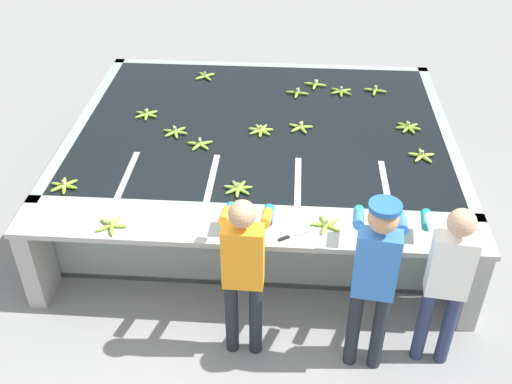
# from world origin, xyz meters

# --- Properties ---
(ground_plane) EXTENTS (80.00, 80.00, 0.00)m
(ground_plane) POSITION_xyz_m (0.00, 0.00, 0.00)
(ground_plane) COLOR gray
(ground_plane) RESTS_ON ground
(wash_tank) EXTENTS (4.09, 3.22, 0.91)m
(wash_tank) POSITION_xyz_m (0.00, 2.05, 0.45)
(wash_tank) COLOR gray
(wash_tank) RESTS_ON ground
(work_ledge) EXTENTS (4.09, 0.45, 0.91)m
(work_ledge) POSITION_xyz_m (0.00, 0.22, 0.63)
(work_ledge) COLOR #9E9E99
(work_ledge) RESTS_ON ground
(worker_0) EXTENTS (0.41, 0.71, 1.58)m
(worker_0) POSITION_xyz_m (-0.00, -0.27, 0.94)
(worker_0) COLOR #1E2328
(worker_0) RESTS_ON ground
(worker_1) EXTENTS (0.46, 0.74, 1.67)m
(worker_1) POSITION_xyz_m (1.00, -0.35, 1.01)
(worker_1) COLOR #1E2328
(worker_1) RESTS_ON ground
(worker_2) EXTENTS (0.45, 0.72, 1.57)m
(worker_2) POSITION_xyz_m (1.57, -0.26, 0.93)
(worker_2) COLOR navy
(worker_2) RESTS_ON ground
(banana_bunch_floating_0) EXTENTS (0.24, 0.24, 0.08)m
(banana_bunch_floating_0) POSITION_xyz_m (-0.78, 3.17, 0.92)
(banana_bunch_floating_0) COLOR #93BC3D
(banana_bunch_floating_0) RESTS_ON wash_tank
(banana_bunch_floating_1) EXTENTS (0.28, 0.28, 0.08)m
(banana_bunch_floating_1) POSITION_xyz_m (1.58, 2.05, 0.92)
(banana_bunch_floating_1) COLOR #7FAD33
(banana_bunch_floating_1) RESTS_ON wash_tank
(banana_bunch_floating_2) EXTENTS (0.28, 0.26, 0.08)m
(banana_bunch_floating_2) POSITION_xyz_m (1.64, 1.47, 0.92)
(banana_bunch_floating_2) COLOR #9EC642
(banana_bunch_floating_2) RESTS_ON wash_tank
(banana_bunch_floating_3) EXTENTS (0.27, 0.28, 0.08)m
(banana_bunch_floating_3) POSITION_xyz_m (-1.30, 2.14, 0.92)
(banana_bunch_floating_3) COLOR #7FAD33
(banana_bunch_floating_3) RESTS_ON wash_tank
(banana_bunch_floating_4) EXTENTS (0.27, 0.27, 0.08)m
(banana_bunch_floating_4) POSITION_xyz_m (0.42, 1.96, 0.92)
(banana_bunch_floating_4) COLOR #8CB738
(banana_bunch_floating_4) RESTS_ON wash_tank
(banana_bunch_floating_5) EXTENTS (0.28, 0.28, 0.08)m
(banana_bunch_floating_5) POSITION_xyz_m (-1.76, 0.72, 0.92)
(banana_bunch_floating_5) COLOR #7FAD33
(banana_bunch_floating_5) RESTS_ON wash_tank
(banana_bunch_floating_6) EXTENTS (0.28, 0.28, 0.08)m
(banana_bunch_floating_6) POSITION_xyz_m (0.60, 3.04, 0.92)
(banana_bunch_floating_6) COLOR #93BC3D
(banana_bunch_floating_6) RESTS_ON wash_tank
(banana_bunch_floating_7) EXTENTS (0.28, 0.27, 0.08)m
(banana_bunch_floating_7) POSITION_xyz_m (-0.00, 1.87, 0.92)
(banana_bunch_floating_7) COLOR #8CB738
(banana_bunch_floating_7) RESTS_ON wash_tank
(banana_bunch_floating_8) EXTENTS (0.28, 0.28, 0.08)m
(banana_bunch_floating_8) POSITION_xyz_m (-0.91, 1.78, 0.92)
(banana_bunch_floating_8) COLOR #75A333
(banana_bunch_floating_8) RESTS_ON wash_tank
(banana_bunch_floating_9) EXTENTS (0.28, 0.28, 0.08)m
(banana_bunch_floating_9) POSITION_xyz_m (0.38, 2.79, 0.92)
(banana_bunch_floating_9) COLOR #75A333
(banana_bunch_floating_9) RESTS_ON wash_tank
(banana_bunch_floating_10) EXTENTS (0.27, 0.28, 0.08)m
(banana_bunch_floating_10) POSITION_xyz_m (0.90, 2.87, 0.92)
(banana_bunch_floating_10) COLOR #75A333
(banana_bunch_floating_10) RESTS_ON wash_tank
(banana_bunch_floating_11) EXTENTS (0.28, 0.28, 0.08)m
(banana_bunch_floating_11) POSITION_xyz_m (1.31, 2.92, 0.92)
(banana_bunch_floating_11) COLOR #7FAD33
(banana_bunch_floating_11) RESTS_ON wash_tank
(banana_bunch_floating_12) EXTENTS (0.28, 0.28, 0.08)m
(banana_bunch_floating_12) POSITION_xyz_m (-0.14, 0.78, 0.92)
(banana_bunch_floating_12) COLOR #75A333
(banana_bunch_floating_12) RESTS_ON wash_tank
(banana_bunch_floating_13) EXTENTS (0.27, 0.27, 0.08)m
(banana_bunch_floating_13) POSITION_xyz_m (-0.61, 1.54, 0.92)
(banana_bunch_floating_13) COLOR #7FAD33
(banana_bunch_floating_13) RESTS_ON wash_tank
(banana_bunch_ledge_0) EXTENTS (0.26, 0.28, 0.08)m
(banana_bunch_ledge_0) POSITION_xyz_m (-1.17, 0.16, 0.93)
(banana_bunch_ledge_0) COLOR #7FAD33
(banana_bunch_ledge_0) RESTS_ON work_ledge
(banana_bunch_ledge_1) EXTENTS (0.27, 0.28, 0.08)m
(banana_bunch_ledge_1) POSITION_xyz_m (0.66, 0.30, 0.93)
(banana_bunch_ledge_1) COLOR #8CB738
(banana_bunch_ledge_1) RESTS_ON work_ledge
(knife_0) EXTENTS (0.34, 0.15, 0.02)m
(knife_0) POSITION_xyz_m (-0.15, 0.32, 0.91)
(knife_0) COLOR silver
(knife_0) RESTS_ON work_ledge
(knife_1) EXTENTS (0.31, 0.21, 0.02)m
(knife_1) POSITION_xyz_m (0.36, 0.14, 0.91)
(knife_1) COLOR silver
(knife_1) RESTS_ON work_ledge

